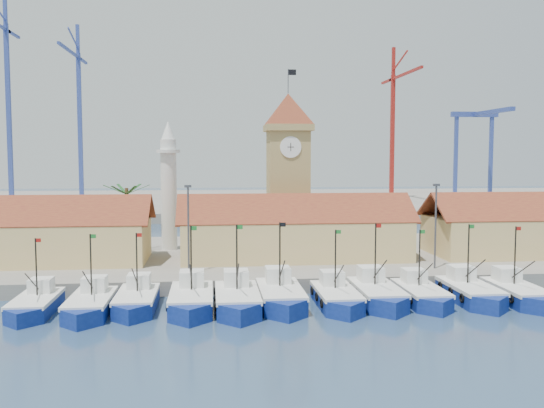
{
  "coord_description": "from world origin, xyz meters",
  "views": [
    {
      "loc": [
        -9.73,
        -49.66,
        13.59
      ],
      "look_at": [
        -2.83,
        18.0,
        8.03
      ],
      "focal_mm": 40.0,
      "sensor_mm": 36.0,
      "label": 1
    }
  ],
  "objects": [
    {
      "name": "boat_2",
      "position": [
        -16.27,
        3.29,
        0.73
      ],
      "size": [
        3.42,
        9.38,
        7.09
      ],
      "color": "navy",
      "rests_on": "ground"
    },
    {
      "name": "lamp_posts",
      "position": [
        0.5,
        12.0,
        6.48
      ],
      "size": [
        80.7,
        0.25,
        9.03
      ],
      "color": "#3F3F44",
      "rests_on": "quay"
    },
    {
      "name": "palm_tree",
      "position": [
        -20.0,
        26.0,
        6.25
      ],
      "size": [
        5.6,
        5.03,
        8.39
      ],
      "color": "brown",
      "rests_on": "quay"
    },
    {
      "name": "crane_blue_far",
      "position": [
        -57.63,
        100.61,
        29.3
      ],
      "size": [
        1.0,
        33.85,
        49.09
      ],
      "color": "#314598",
      "rests_on": "terminal"
    },
    {
      "name": "boat_1",
      "position": [
        -20.02,
        2.16,
        0.74
      ],
      "size": [
        3.47,
        9.51,
        7.2
      ],
      "color": "navy",
      "rests_on": "ground"
    },
    {
      "name": "hall_center",
      "position": [
        0.0,
        20.0,
        3.99
      ],
      "size": [
        27.04,
        10.13,
        7.61
      ],
      "color": "#D6B375",
      "rests_on": "quay"
    },
    {
      "name": "boat_4",
      "position": [
        -7.46,
        2.38,
        0.81
      ],
      "size": [
        3.79,
        10.38,
        7.86
      ],
      "color": "navy",
      "rests_on": "ground"
    },
    {
      "name": "gantry",
      "position": [
        62.0,
        106.65,
        20.04
      ],
      "size": [
        13.0,
        22.0,
        23.2
      ],
      "color": "#314598",
      "rests_on": "terminal"
    },
    {
      "name": "boat_6",
      "position": [
        1.44,
        2.61,
        0.75
      ],
      "size": [
        3.5,
        9.58,
        7.25
      ],
      "color": "navy",
      "rests_on": "ground"
    },
    {
      "name": "boat_0",
      "position": [
        -24.74,
        2.85,
        0.7
      ],
      "size": [
        3.28,
        8.98,
        6.8
      ],
      "color": "navy",
      "rests_on": "ground"
    },
    {
      "name": "boat_3",
      "position": [
        -11.48,
        2.69,
        0.8
      ],
      "size": [
        3.74,
        10.25,
        7.76
      ],
      "color": "navy",
      "rests_on": "ground"
    },
    {
      "name": "ground",
      "position": [
        0.0,
        0.0,
        0.0
      ],
      "size": [
        400.0,
        400.0,
        0.0
      ],
      "primitive_type": "plane",
      "color": "#1C2F4B",
      "rests_on": "ground"
    },
    {
      "name": "crane_blue_near",
      "position": [
        -42.34,
        107.0,
        26.09
      ],
      "size": [
        1.0,
        30.0,
        43.83
      ],
      "color": "#314598",
      "rests_on": "terminal"
    },
    {
      "name": "boat_9",
      "position": [
        14.19,
        3.19,
        0.78
      ],
      "size": [
        3.63,
        9.95,
        7.53
      ],
      "color": "navy",
      "rests_on": "ground"
    },
    {
      "name": "boat_5",
      "position": [
        -3.52,
        3.28,
        0.82
      ],
      "size": [
        3.82,
        10.48,
        7.93
      ],
      "color": "navy",
      "rests_on": "ground"
    },
    {
      "name": "terminal",
      "position": [
        0.0,
        110.0,
        1.0
      ],
      "size": [
        240.0,
        80.0,
        2.0
      ],
      "primitive_type": "cube",
      "color": "gray",
      "rests_on": "ground"
    },
    {
      "name": "clock_tower",
      "position": [
        0.0,
        26.0,
        11.96
      ],
      "size": [
        5.8,
        5.8,
        22.7
      ],
      "color": "#9F8B52",
      "rests_on": "quay"
    },
    {
      "name": "crane_red_right",
      "position": [
        37.59,
        103.68,
        23.65
      ],
      "size": [
        1.0,
        31.56,
        39.17
      ],
      "color": "maroon",
      "rests_on": "terminal"
    },
    {
      "name": "hall_left",
      "position": [
        -32.0,
        20.0,
        3.99
      ],
      "size": [
        31.2,
        10.13,
        7.61
      ],
      "color": "#D6B375",
      "rests_on": "quay"
    },
    {
      "name": "quay",
      "position": [
        0.0,
        24.0,
        0.75
      ],
      "size": [
        140.0,
        32.0,
        1.5
      ],
      "primitive_type": "cube",
      "color": "gray",
      "rests_on": "ground"
    },
    {
      "name": "boat_10",
      "position": [
        18.4,
        2.52,
        0.76
      ],
      "size": [
        3.55,
        9.71,
        7.35
      ],
      "color": "navy",
      "rests_on": "ground"
    },
    {
      "name": "boat_8",
      "position": [
        9.42,
        3.07,
        0.73
      ],
      "size": [
        3.42,
        9.36,
        7.08
      ],
      "color": "navy",
      "rests_on": "ground"
    },
    {
      "name": "minaret",
      "position": [
        -15.0,
        28.0,
        9.73
      ],
      "size": [
        3.0,
        3.0,
        16.3
      ],
      "color": "silver",
      "rests_on": "quay"
    },
    {
      "name": "boat_7",
      "position": [
        5.33,
        3.28,
        0.8
      ],
      "size": [
        3.72,
        10.18,
        7.7
      ],
      "color": "navy",
      "rests_on": "ground"
    }
  ]
}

